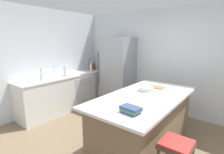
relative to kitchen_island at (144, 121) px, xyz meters
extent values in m
plane|color=#7A664C|center=(-0.38, -0.48, -0.47)|extent=(7.20, 7.20, 0.00)
cube|color=silver|center=(-0.38, 1.77, 0.83)|extent=(6.00, 0.10, 2.60)
cube|color=silver|center=(-2.83, -0.48, 0.83)|extent=(0.10, 6.00, 2.60)
cube|color=silver|center=(-2.47, 0.31, -0.03)|extent=(0.62, 2.62, 0.89)
cube|color=silver|center=(-2.47, 0.31, 0.43)|extent=(0.65, 2.65, 0.03)
cube|color=#B2B5BA|center=(-2.16, 0.64, -0.03)|extent=(0.01, 0.60, 0.75)
cube|color=#7A6047|center=(0.00, 0.00, -0.03)|extent=(0.93, 1.94, 0.89)
cube|color=silver|center=(0.00, 0.00, 0.44)|extent=(1.09, 2.14, 0.04)
cube|color=#93969B|center=(-1.59, 1.38, 0.48)|extent=(0.85, 0.69, 1.91)
cylinder|color=#4C4C51|center=(-1.97, 1.01, 0.58)|extent=(0.02, 0.02, 0.95)
cube|color=#473828|center=(0.75, -0.63, 0.17)|extent=(0.36, 0.36, 0.04)
cube|color=#B2332D|center=(0.75, -0.63, 0.20)|extent=(0.34, 0.34, 0.03)
cylinder|color=silver|center=(-2.53, -0.02, 0.46)|extent=(0.05, 0.05, 0.02)
cylinder|color=silver|center=(-2.53, -0.02, 0.61)|extent=(0.02, 0.02, 0.28)
cylinder|color=silver|center=(-2.47, -0.02, 0.73)|extent=(0.14, 0.02, 0.02)
cylinder|color=silver|center=(-2.41, -0.44, 0.51)|extent=(0.07, 0.07, 0.13)
cylinder|color=#4C7F3D|center=(-2.42, -0.43, 0.61)|extent=(0.01, 0.03, 0.21)
sphere|color=yellow|center=(-2.42, -0.43, 0.71)|extent=(0.04, 0.04, 0.04)
cylinder|color=#4C7F3D|center=(-2.41, -0.44, 0.60)|extent=(0.01, 0.01, 0.19)
sphere|color=yellow|center=(-2.41, -0.44, 0.70)|extent=(0.04, 0.04, 0.04)
cylinder|color=#4C7F3D|center=(-2.39, -0.43, 0.60)|extent=(0.01, 0.04, 0.20)
sphere|color=yellow|center=(-2.39, -0.43, 0.70)|extent=(0.04, 0.04, 0.04)
cylinder|color=gray|center=(-2.43, 0.24, 0.45)|extent=(0.14, 0.14, 0.01)
cylinder|color=white|center=(-2.43, 0.24, 0.59)|extent=(0.11, 0.11, 0.26)
cylinder|color=gray|center=(-2.43, 0.24, 0.74)|extent=(0.02, 0.02, 0.04)
cylinder|color=olive|center=(-2.39, 1.53, 0.55)|extent=(0.05, 0.05, 0.21)
cylinder|color=olive|center=(-2.39, 1.53, 0.69)|extent=(0.02, 0.02, 0.07)
cylinder|color=black|center=(-2.39, 1.53, 0.73)|extent=(0.02, 0.02, 0.01)
cylinder|color=#5B3319|center=(-2.51, 1.42, 0.53)|extent=(0.07, 0.07, 0.17)
cylinder|color=#5B3319|center=(-2.51, 1.42, 0.64)|extent=(0.03, 0.03, 0.05)
cylinder|color=black|center=(-2.51, 1.42, 0.67)|extent=(0.03, 0.03, 0.01)
cylinder|color=red|center=(-2.52, 1.33, 0.53)|extent=(0.06, 0.06, 0.17)
cylinder|color=red|center=(-2.52, 1.33, 0.64)|extent=(0.02, 0.02, 0.05)
cylinder|color=black|center=(-2.52, 1.33, 0.68)|extent=(0.02, 0.02, 0.01)
cylinder|color=brown|center=(-2.53, 1.23, 0.56)|extent=(0.08, 0.08, 0.23)
cylinder|color=brown|center=(-2.53, 1.23, 0.73)|extent=(0.03, 0.03, 0.09)
cylinder|color=black|center=(-2.53, 1.23, 0.78)|extent=(0.03, 0.03, 0.01)
cylinder|color=silver|center=(-2.39, 1.14, 0.56)|extent=(0.08, 0.08, 0.23)
cylinder|color=silver|center=(-2.39, 1.14, 0.72)|extent=(0.03, 0.03, 0.09)
cylinder|color=black|center=(-2.39, 1.14, 0.77)|extent=(0.03, 0.03, 0.01)
cube|color=#334770|center=(0.18, -0.73, 0.47)|extent=(0.20, 0.17, 0.02)
cube|color=#4C7F60|center=(0.18, -0.73, 0.50)|extent=(0.26, 0.20, 0.03)
cube|color=#334770|center=(0.18, -0.73, 0.53)|extent=(0.27, 0.18, 0.03)
cylinder|color=silver|center=(-0.11, 0.26, 0.50)|extent=(0.26, 0.26, 0.08)
cube|color=#9E7042|center=(-0.09, 0.60, 0.47)|extent=(0.34, 0.21, 0.02)
camera|label=1|loc=(1.27, -2.50, 1.37)|focal=27.96mm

